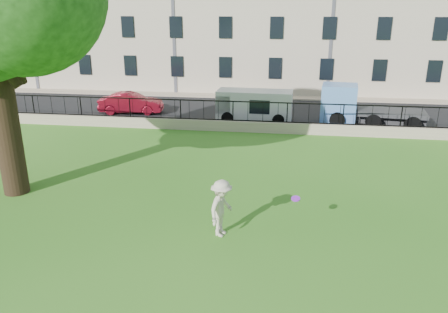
% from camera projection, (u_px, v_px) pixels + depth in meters
% --- Properties ---
extents(ground, '(120.00, 120.00, 0.00)m').
position_uv_depth(ground, '(184.00, 234.00, 13.47)').
color(ground, '#32761C').
rests_on(ground, ground).
extents(retaining_wall, '(50.00, 0.40, 0.60)m').
position_uv_depth(retaining_wall, '(233.00, 126.00, 24.61)').
color(retaining_wall, gray).
rests_on(retaining_wall, ground).
extents(iron_railing, '(50.00, 0.05, 1.13)m').
position_uv_depth(iron_railing, '(233.00, 111.00, 24.33)').
color(iron_railing, black).
rests_on(iron_railing, retaining_wall).
extents(street, '(60.00, 9.00, 0.01)m').
position_uv_depth(street, '(242.00, 112.00, 29.10)').
color(street, black).
rests_on(street, ground).
extents(sidewalk, '(60.00, 1.40, 0.12)m').
position_uv_depth(sidewalk, '(249.00, 97.00, 33.96)').
color(sidewalk, gray).
rests_on(sidewalk, ground).
extents(building_row, '(56.40, 10.40, 13.80)m').
position_uv_depth(building_row, '(256.00, 4.00, 37.04)').
color(building_row, beige).
rests_on(building_row, ground).
extents(man, '(0.99, 1.31, 1.79)m').
position_uv_depth(man, '(222.00, 208.00, 13.13)').
color(man, beige).
rests_on(man, ground).
extents(frisbee, '(0.35, 0.34, 0.12)m').
position_uv_depth(frisbee, '(296.00, 199.00, 13.01)').
color(frisbee, purple).
extents(red_sedan, '(4.27, 1.99, 1.36)m').
position_uv_depth(red_sedan, '(131.00, 103.00, 28.65)').
color(red_sedan, maroon).
rests_on(red_sedan, street).
extents(white_van, '(4.58, 1.95, 1.89)m').
position_uv_depth(white_van, '(254.00, 106.00, 26.56)').
color(white_van, silver).
rests_on(white_van, street).
extents(blue_truck, '(5.79, 2.64, 2.35)m').
position_uv_depth(blue_truck, '(370.00, 106.00, 25.51)').
color(blue_truck, '#5F91E0').
rests_on(blue_truck, street).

